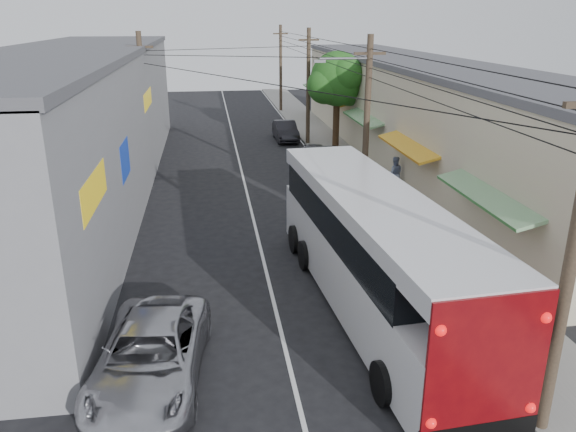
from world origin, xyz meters
name	(u,v)px	position (x,y,z in m)	size (l,w,h in m)	color
ground	(296,394)	(0.00, 0.00, 0.00)	(120.00, 120.00, 0.00)	black
sidewalk	(353,171)	(6.50, 20.00, 0.06)	(3.00, 80.00, 0.12)	slate
building_right	(417,112)	(10.99, 22.00, 3.15)	(7.09, 40.00, 6.25)	#C3B49B
building_left	(74,123)	(-8.50, 18.00, 3.65)	(7.20, 36.00, 7.25)	gray
utility_poles	(296,102)	(3.13, 20.33, 4.13)	(11.80, 45.28, 8.00)	#473828
street_tree	(338,81)	(6.87, 26.02, 4.67)	(4.40, 4.00, 6.60)	#3F2B19
coach_bus	(372,249)	(2.99, 4.11, 1.94)	(3.74, 13.17, 3.75)	silver
jeepney	(151,355)	(-3.50, 1.00, 0.77)	(2.54, 5.52, 1.53)	#AFAEB5
parked_suv	(331,171)	(4.60, 17.32, 0.83)	(2.32, 5.72, 1.66)	gray
parked_car_mid	(315,156)	(4.60, 21.83, 0.64)	(1.52, 3.77, 1.28)	#232328
parked_car_far	(285,131)	(3.80, 29.58, 0.71)	(1.50, 4.31, 1.42)	black
pedestrian_near	(365,187)	(5.40, 13.49, 1.06)	(0.69, 0.45, 1.88)	pink
pedestrian_far	(394,174)	(7.60, 15.73, 1.02)	(0.88, 0.68, 1.81)	#8093BB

